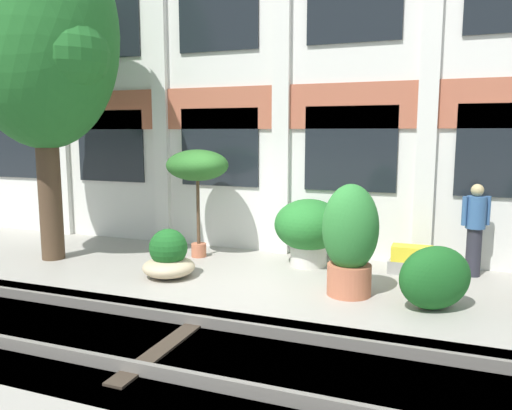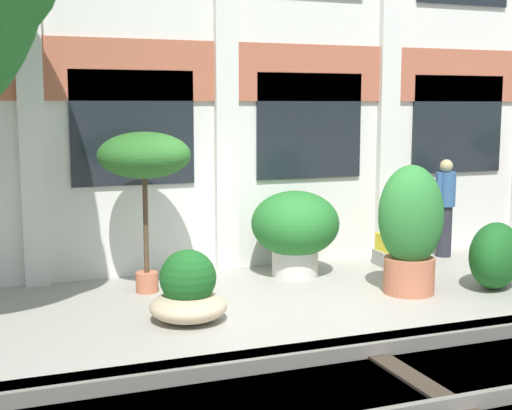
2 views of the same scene
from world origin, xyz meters
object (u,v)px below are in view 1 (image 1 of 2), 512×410
(resident_by_doorway, at_px, (475,227))
(potted_plant_glazed_jar, at_px, (350,237))
(broadleaf_tree, at_px, (41,39))
(potted_plant_square_trough, at_px, (412,261))
(potted_plant_wide_bowl, at_px, (169,257))
(potted_plant_low_pan, at_px, (197,168))
(potted_plant_fluted_column, at_px, (309,228))
(topiary_hedge, at_px, (435,278))

(resident_by_doorway, bearing_deg, potted_plant_glazed_jar, -72.21)
(broadleaf_tree, xyz_separation_m, potted_plant_square_trough, (6.97, 1.46, -4.12))
(broadleaf_tree, xyz_separation_m, potted_plant_wide_bowl, (2.90, -0.29, -4.01))
(potted_plant_glazed_jar, bearing_deg, potted_plant_low_pan, 158.29)
(potted_plant_fluted_column, height_order, potted_plant_wide_bowl, potted_plant_fluted_column)
(broadleaf_tree, bearing_deg, potted_plant_square_trough, 11.80)
(potted_plant_square_trough, distance_m, resident_by_doorway, 1.26)
(broadleaf_tree, bearing_deg, potted_plant_glazed_jar, -1.27)
(potted_plant_square_trough, distance_m, potted_plant_wide_bowl, 4.43)
(potted_plant_fluted_column, bearing_deg, potted_plant_square_trough, 2.94)
(resident_by_doorway, xyz_separation_m, topiary_hedge, (-0.61, -2.06, -0.43))
(resident_by_doorway, distance_m, topiary_hedge, 2.20)
(potted_plant_fluted_column, height_order, potted_plant_glazed_jar, potted_plant_glazed_jar)
(potted_plant_square_trough, height_order, potted_plant_wide_bowl, potted_plant_wide_bowl)
(broadleaf_tree, distance_m, potted_plant_glazed_jar, 7.01)
(potted_plant_wide_bowl, bearing_deg, potted_plant_glazed_jar, 2.83)
(potted_plant_glazed_jar, height_order, resident_by_doorway, potted_plant_glazed_jar)
(potted_plant_fluted_column, relative_size, resident_by_doorway, 0.80)
(broadleaf_tree, xyz_separation_m, potted_plant_low_pan, (2.72, 1.21, -2.51))
(potted_plant_glazed_jar, bearing_deg, broadleaf_tree, 178.73)
(potted_plant_fluted_column, relative_size, potted_plant_glazed_jar, 0.75)
(potted_plant_glazed_jar, height_order, topiary_hedge, potted_plant_glazed_jar)
(potted_plant_low_pan, bearing_deg, potted_plant_wide_bowl, -83.31)
(potted_plant_fluted_column, distance_m, potted_plant_low_pan, 2.58)
(potted_plant_low_pan, bearing_deg, potted_plant_glazed_jar, -21.71)
(potted_plant_glazed_jar, distance_m, potted_plant_low_pan, 3.76)
(broadleaf_tree, height_order, potted_plant_fluted_column, broadleaf_tree)
(potted_plant_low_pan, distance_m, topiary_hedge, 5.12)
(potted_plant_fluted_column, bearing_deg, resident_by_doorway, 7.07)
(potted_plant_square_trough, relative_size, resident_by_doorway, 0.50)
(potted_plant_square_trough, xyz_separation_m, resident_by_doorway, (1.04, 0.27, 0.65))
(broadleaf_tree, relative_size, topiary_hedge, 5.93)
(potted_plant_wide_bowl, xyz_separation_m, potted_plant_glazed_jar, (3.21, 0.16, 0.58))
(potted_plant_square_trough, distance_m, potted_plant_low_pan, 4.55)
(potted_plant_wide_bowl, xyz_separation_m, resident_by_doorway, (5.11, 2.02, 0.54))
(potted_plant_fluted_column, distance_m, potted_plant_glazed_jar, 1.84)
(potted_plant_square_trough, relative_size, potted_plant_wide_bowl, 0.88)
(topiary_hedge, bearing_deg, potted_plant_wide_bowl, 179.41)
(potted_plant_glazed_jar, bearing_deg, potted_plant_wide_bowl, -177.17)
(topiary_hedge, bearing_deg, potted_plant_fluted_column, 144.22)
(broadleaf_tree, relative_size, potted_plant_square_trough, 8.08)
(topiary_hedge, bearing_deg, broadleaf_tree, 177.37)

